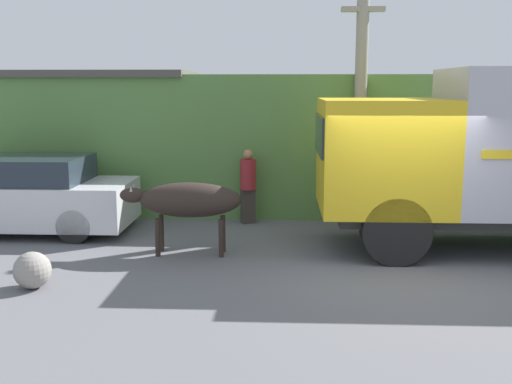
{
  "coord_description": "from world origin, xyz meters",
  "views": [
    {
      "loc": [
        -1.96,
        -9.73,
        2.98
      ],
      "look_at": [
        -2.43,
        0.82,
        1.09
      ],
      "focal_mm": 42.0,
      "sensor_mm": 36.0,
      "label": 1
    }
  ],
  "objects_px": {
    "parked_suv": "(21,195)",
    "roadside_rock": "(32,270)",
    "pedestrian_on_hill": "(248,183)",
    "brown_cow": "(187,201)",
    "utility_pole": "(360,100)"
  },
  "relations": [
    {
      "from": "parked_suv",
      "to": "utility_pole",
      "type": "height_order",
      "value": "utility_pole"
    },
    {
      "from": "parked_suv",
      "to": "roadside_rock",
      "type": "distance_m",
      "value": 3.82
    },
    {
      "from": "brown_cow",
      "to": "roadside_rock",
      "type": "distance_m",
      "value": 2.88
    },
    {
      "from": "utility_pole",
      "to": "roadside_rock",
      "type": "distance_m",
      "value": 7.44
    },
    {
      "from": "brown_cow",
      "to": "pedestrian_on_hill",
      "type": "relative_size",
      "value": 1.33
    },
    {
      "from": "pedestrian_on_hill",
      "to": "roadside_rock",
      "type": "bearing_deg",
      "value": 34.89
    },
    {
      "from": "brown_cow",
      "to": "pedestrian_on_hill",
      "type": "height_order",
      "value": "pedestrian_on_hill"
    },
    {
      "from": "brown_cow",
      "to": "utility_pole",
      "type": "xyz_separation_m",
      "value": [
        3.31,
        2.67,
        1.7
      ]
    },
    {
      "from": "brown_cow",
      "to": "roadside_rock",
      "type": "relative_size",
      "value": 3.91
    },
    {
      "from": "brown_cow",
      "to": "utility_pole",
      "type": "relative_size",
      "value": 0.42
    },
    {
      "from": "brown_cow",
      "to": "pedestrian_on_hill",
      "type": "xyz_separation_m",
      "value": [
        0.93,
        2.48,
        -0.08
      ]
    },
    {
      "from": "pedestrian_on_hill",
      "to": "roadside_rock",
      "type": "relative_size",
      "value": 2.94
    },
    {
      "from": "pedestrian_on_hill",
      "to": "utility_pole",
      "type": "relative_size",
      "value": 0.31
    },
    {
      "from": "parked_suv",
      "to": "pedestrian_on_hill",
      "type": "bearing_deg",
      "value": 12.89
    },
    {
      "from": "brown_cow",
      "to": "utility_pole",
      "type": "distance_m",
      "value": 4.58
    }
  ]
}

